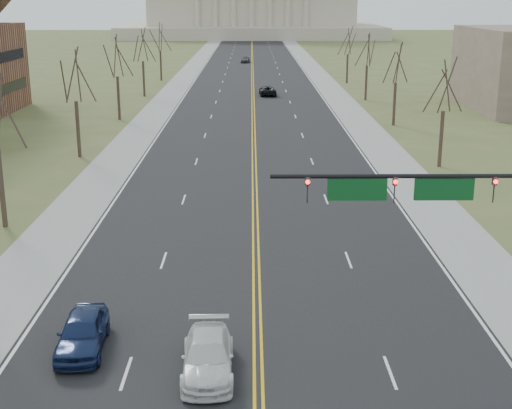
{
  "coord_description": "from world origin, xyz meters",
  "views": [
    {
      "loc": [
        -0.25,
        -14.06,
        13.69
      ],
      "look_at": [
        -0.0,
        22.5,
        3.0
      ],
      "focal_mm": 50.0,
      "sensor_mm": 36.0,
      "label": 1
    }
  ],
  "objects_px": {
    "car_sb_outer_second": "(82,332)",
    "car_far_sb": "(245,59)",
    "car_far_nb": "(267,91)",
    "signal_mast": "(442,201)",
    "car_sb_inner_second": "(208,356)"
  },
  "relations": [
    {
      "from": "car_sb_outer_second",
      "to": "car_far_sb",
      "type": "xyz_separation_m",
      "value": [
        5.53,
        130.04,
        -0.08
      ]
    },
    {
      "from": "car_sb_outer_second",
      "to": "car_far_nb",
      "type": "relative_size",
      "value": 0.91
    },
    {
      "from": "car_sb_outer_second",
      "to": "signal_mast",
      "type": "bearing_deg",
      "value": 2.84
    },
    {
      "from": "car_far_sb",
      "to": "car_sb_inner_second",
      "type": "bearing_deg",
      "value": -82.68
    },
    {
      "from": "signal_mast",
      "to": "car_far_nb",
      "type": "height_order",
      "value": "signal_mast"
    },
    {
      "from": "signal_mast",
      "to": "car_far_nb",
      "type": "bearing_deg",
      "value": 94.05
    },
    {
      "from": "signal_mast",
      "to": "car_far_nb",
      "type": "relative_size",
      "value": 2.47
    },
    {
      "from": "car_sb_inner_second",
      "to": "car_far_sb",
      "type": "xyz_separation_m",
      "value": [
        0.4,
        131.92,
        -0.01
      ]
    },
    {
      "from": "signal_mast",
      "to": "car_sb_outer_second",
      "type": "distance_m",
      "value": 15.4
    },
    {
      "from": "car_sb_inner_second",
      "to": "car_sb_outer_second",
      "type": "distance_m",
      "value": 5.47
    },
    {
      "from": "signal_mast",
      "to": "car_sb_inner_second",
      "type": "bearing_deg",
      "value": -159.61
    },
    {
      "from": "car_far_sb",
      "to": "car_far_nb",
      "type": "bearing_deg",
      "value": -78.62
    },
    {
      "from": "car_sb_inner_second",
      "to": "car_far_nb",
      "type": "relative_size",
      "value": 0.96
    },
    {
      "from": "car_sb_outer_second",
      "to": "car_far_sb",
      "type": "relative_size",
      "value": 1.12
    },
    {
      "from": "car_far_nb",
      "to": "car_far_sb",
      "type": "height_order",
      "value": "car_far_nb"
    }
  ]
}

